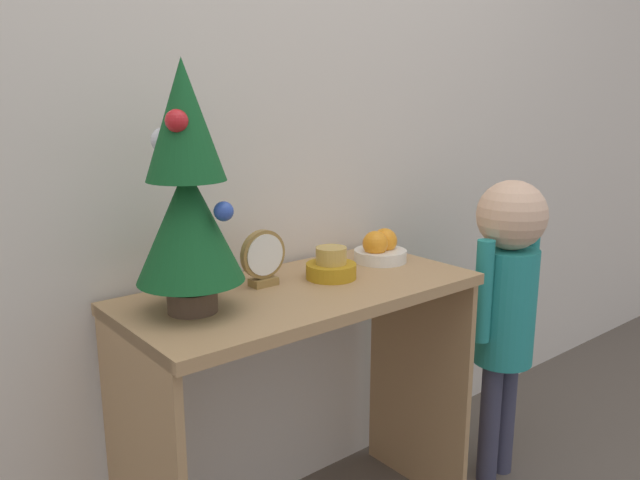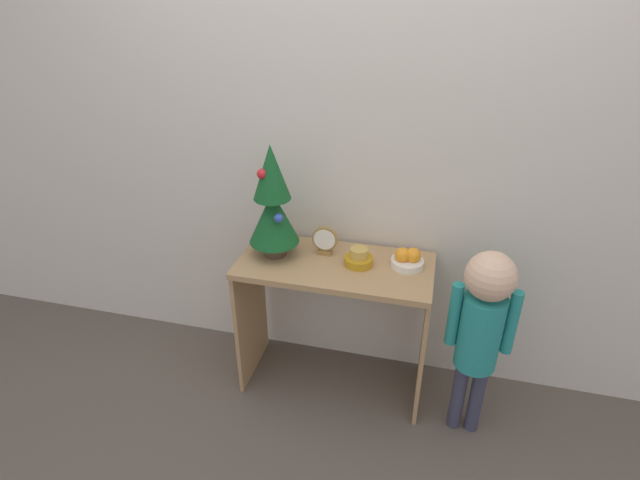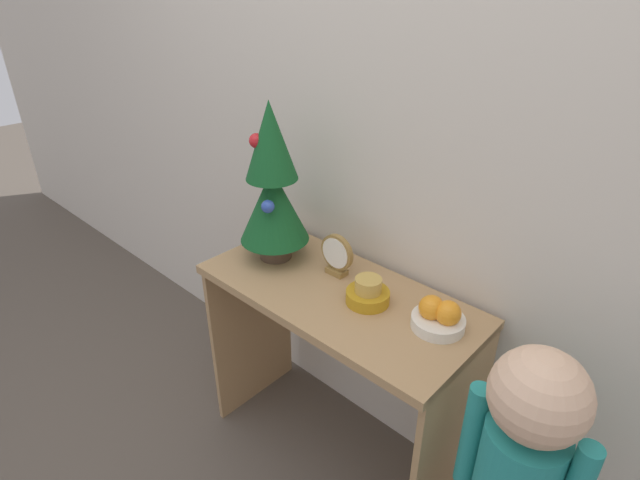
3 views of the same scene
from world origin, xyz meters
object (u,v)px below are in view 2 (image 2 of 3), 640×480
object	(u,v)px
desk_clock	(325,241)
fruit_bowl	(407,259)
singing_bowl	(359,258)
child_figure	(482,321)
mini_tree	(273,203)

from	to	relation	value
desk_clock	fruit_bowl	bearing A→B (deg)	-2.45
fruit_bowl	singing_bowl	bearing A→B (deg)	-169.75
desk_clock	child_figure	xyz separation A→B (m)	(0.75, -0.22, -0.18)
desk_clock	singing_bowl	bearing A→B (deg)	-17.93
fruit_bowl	child_figure	distance (m)	0.43
fruit_bowl	desk_clock	distance (m)	0.40
mini_tree	fruit_bowl	bearing A→B (deg)	3.91
fruit_bowl	singing_bowl	distance (m)	0.23
mini_tree	child_figure	xyz separation A→B (m)	(0.99, -0.16, -0.38)
mini_tree	child_figure	distance (m)	1.07
fruit_bowl	desk_clock	world-z (taller)	desk_clock
singing_bowl	fruit_bowl	bearing A→B (deg)	10.25
singing_bowl	child_figure	size ratio (longest dim) A/B	0.14
mini_tree	child_figure	world-z (taller)	mini_tree
fruit_bowl	singing_bowl	size ratio (longest dim) A/B	1.14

